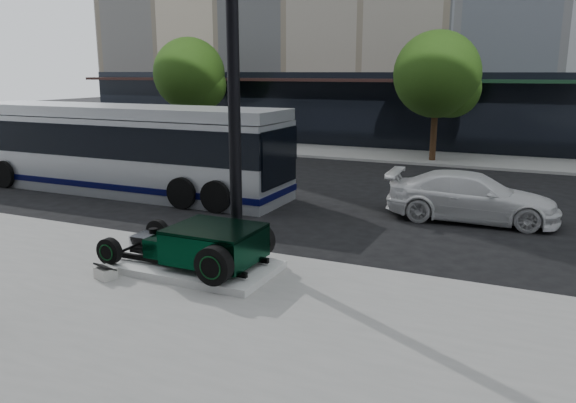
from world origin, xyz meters
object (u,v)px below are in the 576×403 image
at_px(hot_rod, 206,244).
at_px(lamppost, 233,69).
at_px(transit_bus, 121,148).
at_px(white_sedan, 472,197).

xyz_separation_m(hot_rod, lamppost, (0.02, 1.21, 3.40)).
xyz_separation_m(transit_bus, white_sedan, (11.48, 0.89, -0.82)).
relative_size(hot_rod, white_sedan, 0.70).
bearing_deg(hot_rod, lamppost, 89.12).
xyz_separation_m(lamppost, transit_bus, (-7.23, 4.74, -2.61)).
bearing_deg(transit_bus, lamppost, -33.22).
relative_size(lamppost, transit_bus, 0.71).
xyz_separation_m(hot_rod, white_sedan, (4.26, 6.83, -0.03)).
bearing_deg(lamppost, transit_bus, 146.78).
bearing_deg(hot_rod, transit_bus, 140.49).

